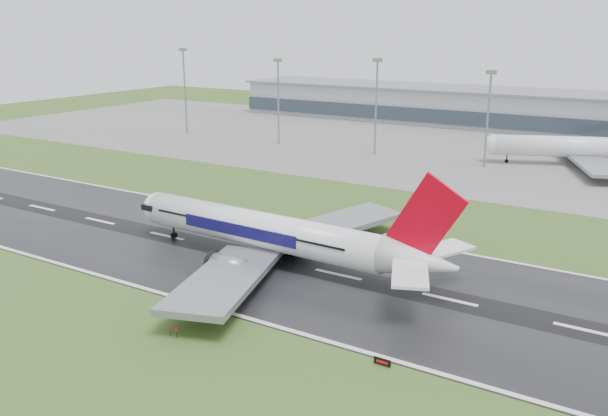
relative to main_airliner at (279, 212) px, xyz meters
The scene contains 11 objects.
ground 13.10m from the main_airliner, behind, with size 520.00×520.00×0.00m, color #33511D.
runway 13.07m from the main_airliner, behind, with size 400.00×45.00×0.10m, color black.
apron 126.73m from the main_airliner, 93.87° to the left, with size 400.00×130.00×0.08m, color slate.
terminal 186.26m from the main_airliner, 92.62° to the left, with size 240.00×36.00×15.00m, color #92969D.
main_airliner is the anchor object (origin of this frame).
parked_airliner 123.74m from the main_airliner, 74.16° to the left, with size 62.47×58.16×18.31m, color white, non-canonical shape.
runway_sign 39.18m from the main_airliner, 36.54° to the right, with size 2.30×0.26×1.04m, color black, non-canonical shape.
floodmast_0 150.62m from the main_airliner, 137.82° to the left, with size 0.64×0.64×32.49m, color gray.
floodmast_1 121.35m from the main_airliner, 123.55° to the left, with size 0.64×0.64×29.62m, color gray.
floodmast_2 105.06m from the main_airliner, 105.60° to the left, with size 0.64×0.64×30.67m, color gray.
floodmast_3 101.52m from the main_airliner, 85.04° to the left, with size 0.64×0.64×28.09m, color gray.
Camera 1 is at (66.92, -88.78, 41.34)m, focal length 36.66 mm.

